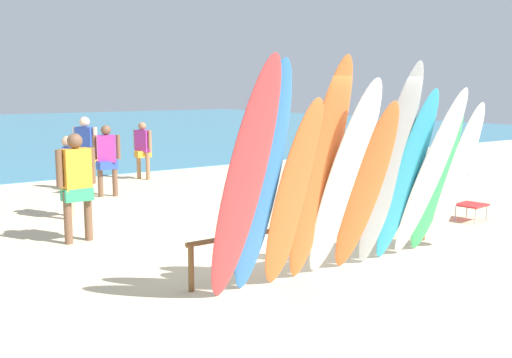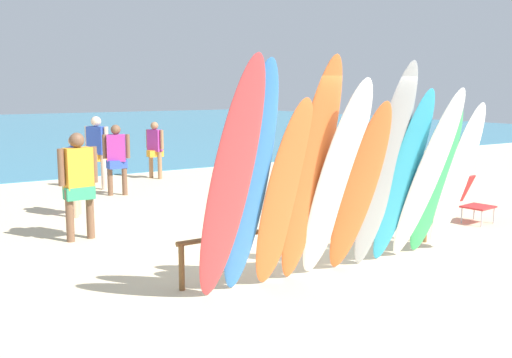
{
  "view_description": "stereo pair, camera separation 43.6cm",
  "coord_description": "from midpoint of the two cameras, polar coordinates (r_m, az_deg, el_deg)",
  "views": [
    {
      "loc": [
        -5.46,
        -6.03,
        2.38
      ],
      "look_at": [
        0.0,
        1.6,
        0.96
      ],
      "focal_mm": 42.72,
      "sensor_mm": 36.0,
      "label": 1
    },
    {
      "loc": [
        -5.1,
        -6.28,
        2.38
      ],
      "look_at": [
        0.0,
        1.6,
        0.96
      ],
      "focal_mm": 42.72,
      "sensor_mm": 36.0,
      "label": 2
    }
  ],
  "objects": [
    {
      "name": "beachgoer_midbeach",
      "position": [
        14.6,
        -13.85,
        2.88
      ],
      "size": [
        0.44,
        0.55,
        1.7
      ],
      "rotation": [
        0.0,
        0.0,
        5.3
      ],
      "color": "beige",
      "rests_on": "ground"
    },
    {
      "name": "surfboard_white_4",
      "position": [
        7.34,
        9.15,
        -0.35
      ],
      "size": [
        0.57,
        1.13,
        2.5
      ],
      "primitive_type": "ellipsoid",
      "rotation": [
        0.4,
        0.0,
        -0.02
      ],
      "color": "white",
      "rests_on": "ground"
    },
    {
      "name": "surfboard_green_9",
      "position": [
        8.86,
        17.82,
        -0.03
      ],
      "size": [
        0.57,
        0.83,
        2.22
      ],
      "primitive_type": "ellipsoid",
      "rotation": [
        0.32,
        0.0,
        -0.07
      ],
      "color": "#38B266",
      "rests_on": "ground"
    },
    {
      "name": "surfboard_orange_2",
      "position": [
        7.01,
        4.38,
        -1.58
      ],
      "size": [
        0.63,
        0.87,
        2.28
      ],
      "primitive_type": "ellipsoid",
      "rotation": [
        0.32,
        0.0,
        0.09
      ],
      "color": "orange",
      "rests_on": "ground"
    },
    {
      "name": "surfboard_red_0",
      "position": [
        6.37,
        -0.46,
        -0.58
      ],
      "size": [
        0.56,
        1.11,
        2.72
      ],
      "primitive_type": "ellipsoid",
      "rotation": [
        0.36,
        0.0,
        0.04
      ],
      "color": "#D13D42",
      "rests_on": "ground"
    },
    {
      "name": "surfboard_grey_6",
      "position": [
        7.9,
        13.48,
        0.9
      ],
      "size": [
        0.54,
        0.95,
        2.7
      ],
      "primitive_type": "ellipsoid",
      "rotation": [
        0.32,
        0.0,
        -0.02
      ],
      "color": "#999EA3",
      "rests_on": "ground"
    },
    {
      "name": "beachgoer_photographing",
      "position": [
        13.66,
        -12.05,
        2.22
      ],
      "size": [
        0.55,
        0.34,
        1.56
      ],
      "rotation": [
        0.0,
        0.0,
        2.74
      ],
      "color": "brown",
      "rests_on": "ground"
    },
    {
      "name": "beachgoer_near_rack",
      "position": [
        9.74,
        -15.07,
        0.02
      ],
      "size": [
        0.63,
        0.27,
        1.69
      ],
      "rotation": [
        0.0,
        0.0,
        3.28
      ],
      "color": "brown",
      "rests_on": "ground"
    },
    {
      "name": "surfboard_orange_3",
      "position": [
        7.13,
        6.85,
        0.45
      ],
      "size": [
        0.51,
        0.97,
        2.74
      ],
      "primitive_type": "ellipsoid",
      "rotation": [
        0.32,
        0.0,
        -0.01
      ],
      "color": "orange",
      "rests_on": "ground"
    },
    {
      "name": "beach_chair_red",
      "position": [
        11.52,
        20.36,
        -1.67
      ],
      "size": [
        0.59,
        0.76,
        0.81
      ],
      "rotation": [
        0.0,
        0.0,
        0.14
      ],
      "color": "#B7B7BC",
      "rests_on": "ground"
    },
    {
      "name": "beachgoer_strolling",
      "position": [
        16.03,
        -8.68,
        3.07
      ],
      "size": [
        0.39,
        0.51,
        1.48
      ],
      "rotation": [
        0.0,
        0.0,
        2.02
      ],
      "color": "#9E704C",
      "rests_on": "ground"
    },
    {
      "name": "ground",
      "position": [
        20.97,
        -18.12,
        1.69
      ],
      "size": [
        60.0,
        60.0,
        0.0
      ],
      "primitive_type": "plane",
      "color": "beige"
    },
    {
      "name": "surfboard_rack",
      "position": [
        8.32,
        7.51,
        -4.53
      ],
      "size": [
        4.27,
        0.07,
        0.6
      ],
      "color": "brown",
      "rests_on": "ground"
    },
    {
      "name": "surfboard_blue_1",
      "position": [
        6.67,
        1.27,
        -0.3
      ],
      "size": [
        0.5,
        0.96,
        2.69
      ],
      "primitive_type": "ellipsoid",
      "rotation": [
        0.32,
        0.0,
        -0.03
      ],
      "color": "#337AD1",
      "rests_on": "ground"
    },
    {
      "name": "beachgoer_by_water",
      "position": [
        11.61,
        -15.54,
        0.83
      ],
      "size": [
        0.39,
        0.52,
        1.5
      ],
      "rotation": [
        0.0,
        0.0,
        1.12
      ],
      "color": "tan",
      "rests_on": "ground"
    },
    {
      "name": "surfboard_white_10",
      "position": [
        9.19,
        19.6,
        0.07
      ],
      "size": [
        0.61,
        0.81,
        2.18
      ],
      "primitive_type": "ellipsoid",
      "rotation": [
        0.32,
        0.0,
        0.06
      ],
      "color": "white",
      "rests_on": "ground"
    },
    {
      "name": "surfboard_teal_7",
      "position": [
        8.22,
        15.04,
        -0.01
      ],
      "size": [
        0.52,
        0.92,
        2.37
      ],
      "primitive_type": "ellipsoid",
      "rotation": [
        0.35,
        0.0,
        -0.01
      ],
      "color": "#289EC6",
      "rests_on": "ground"
    },
    {
      "name": "surfboard_white_8",
      "position": [
        8.47,
        17.16,
        0.2
      ],
      "size": [
        0.57,
        1.09,
        2.39
      ],
      "primitive_type": "ellipsoid",
      "rotation": [
        0.4,
        0.0,
        0.03
      ],
      "color": "white",
      "rests_on": "ground"
    },
    {
      "name": "surfboard_orange_5",
      "position": [
        7.64,
        11.24,
        -1.03
      ],
      "size": [
        0.6,
        1.05,
        2.24
      ],
      "primitive_type": "ellipsoid",
      "rotation": [
        0.4,
        0.0,
        -0.08
      ],
      "color": "orange",
      "rests_on": "ground"
    },
    {
      "name": "beach_chair_blue",
      "position": [
        12.31,
        14.32,
        -0.8
      ],
      "size": [
        0.62,
        0.83,
        0.79
      ],
      "rotation": [
        0.0,
        0.0,
        0.18
      ],
      "color": "#B7B7BC",
      "rests_on": "ground"
    }
  ]
}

